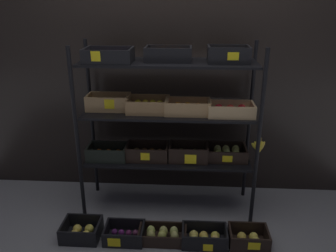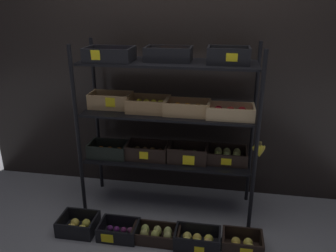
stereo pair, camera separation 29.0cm
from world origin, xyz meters
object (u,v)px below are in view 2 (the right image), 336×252
object	(u,v)px
crate_ground_right_apple_gold	(197,240)
crate_ground_plum	(119,231)
display_rack	(169,114)
crate_ground_rightmost_apple_gold	(242,244)
crate_ground_pear	(156,234)
crate_ground_apple_gold	(79,225)

from	to	relation	value
crate_ground_right_apple_gold	crate_ground_plum	bearing A→B (deg)	179.76
crate_ground_plum	crate_ground_right_apple_gold	world-z (taller)	crate_ground_right_apple_gold
display_rack	crate_ground_rightmost_apple_gold	size ratio (longest dim) A/B	5.13
display_rack	crate_ground_pear	distance (m)	0.98
crate_ground_apple_gold	crate_ground_right_apple_gold	world-z (taller)	crate_ground_apple_gold
display_rack	crate_ground_rightmost_apple_gold	xyz separation A→B (m)	(0.65, -0.49, -0.85)
crate_ground_apple_gold	display_rack	bearing A→B (deg)	35.31
display_rack	crate_ground_rightmost_apple_gold	world-z (taller)	display_rack
display_rack	crate_ground_pear	bearing A→B (deg)	-92.70
crate_ground_plum	crate_ground_right_apple_gold	xyz separation A→B (m)	(0.64, -0.00, 0.00)
crate_ground_plum	crate_ground_right_apple_gold	distance (m)	0.64
crate_ground_apple_gold	crate_ground_rightmost_apple_gold	world-z (taller)	same
display_rack	crate_ground_right_apple_gold	world-z (taller)	display_rack
crate_ground_plum	crate_ground_rightmost_apple_gold	world-z (taller)	crate_ground_rightmost_apple_gold
crate_ground_apple_gold	crate_ground_rightmost_apple_gold	distance (m)	1.33
display_rack	crate_ground_plum	xyz separation A→B (m)	(-0.33, -0.49, -0.86)
display_rack	crate_ground_right_apple_gold	xyz separation A→B (m)	(0.31, -0.49, -0.85)
crate_ground_plum	crate_ground_apple_gold	bearing A→B (deg)	178.29
crate_ground_plum	crate_ground_pear	bearing A→B (deg)	2.34
crate_ground_pear	crate_ground_right_apple_gold	size ratio (longest dim) A/B	1.07
crate_ground_apple_gold	crate_ground_pear	world-z (taller)	crate_ground_apple_gold
crate_ground_apple_gold	crate_ground_plum	distance (m)	0.35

